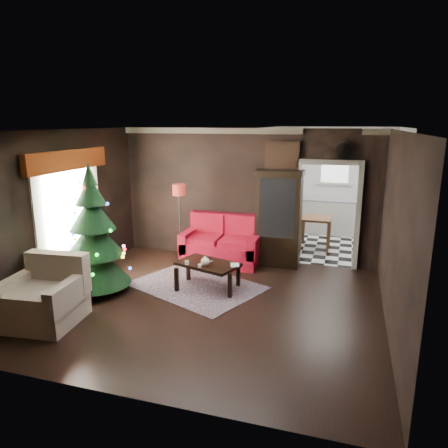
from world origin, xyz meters
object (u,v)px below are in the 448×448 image
(curio_cabinet, at_px, (278,221))
(floor_lamp, at_px, (180,225))
(christmas_tree, at_px, (93,234))
(wall_clock, at_px, (344,151))
(teapot, at_px, (205,262))
(loveseat, at_px, (222,240))
(coffee_table, at_px, (208,275))
(kitchen_table, at_px, (315,233))
(armchair, at_px, (43,294))

(curio_cabinet, relative_size, floor_lamp, 1.10)
(christmas_tree, bearing_deg, wall_clock, 32.06)
(floor_lamp, height_order, wall_clock, wall_clock)
(curio_cabinet, relative_size, teapot, 10.81)
(floor_lamp, relative_size, christmas_tree, 0.76)
(loveseat, distance_m, teapot, 1.62)
(floor_lamp, relative_size, coffee_table, 1.62)
(curio_cabinet, distance_m, floor_lamp, 2.04)
(coffee_table, bearing_deg, kitchen_table, 62.29)
(kitchen_table, bearing_deg, coffee_table, -117.71)
(christmas_tree, relative_size, wall_clock, 7.12)
(floor_lamp, height_order, armchair, floor_lamp)
(coffee_table, bearing_deg, armchair, -134.37)
(floor_lamp, xyz_separation_m, teapot, (1.02, -1.31, -0.26))
(christmas_tree, relative_size, teapot, 12.97)
(coffee_table, xyz_separation_m, kitchen_table, (1.62, 3.08, 0.12))
(coffee_table, distance_m, kitchen_table, 3.48)
(wall_clock, bearing_deg, curio_cabinet, -171.47)
(floor_lamp, height_order, kitchen_table, floor_lamp)
(floor_lamp, xyz_separation_m, christmas_tree, (-0.83, -1.81, 0.22))
(loveseat, distance_m, coffee_table, 1.46)
(floor_lamp, distance_m, wall_clock, 3.59)
(coffee_table, bearing_deg, loveseat, 97.37)
(kitchen_table, bearing_deg, wall_clock, -66.25)
(armchair, height_order, wall_clock, wall_clock)
(floor_lamp, xyz_separation_m, wall_clock, (3.17, 0.69, 1.55))
(floor_lamp, bearing_deg, armchair, -106.20)
(curio_cabinet, relative_size, coffee_table, 1.79)
(teapot, bearing_deg, coffee_table, 94.57)
(curio_cabinet, bearing_deg, teapot, -117.53)
(armchair, bearing_deg, loveseat, 57.24)
(christmas_tree, bearing_deg, curio_cabinet, 39.71)
(wall_clock, bearing_deg, armchair, -137.18)
(curio_cabinet, height_order, kitchen_table, curio_cabinet)
(loveseat, distance_m, christmas_tree, 2.73)
(curio_cabinet, bearing_deg, armchair, -128.60)
(christmas_tree, height_order, armchair, christmas_tree)
(loveseat, relative_size, teapot, 9.67)
(wall_clock, bearing_deg, coffee_table, -139.86)
(floor_lamp, bearing_deg, coffee_table, -48.46)
(floor_lamp, bearing_deg, teapot, -52.19)
(christmas_tree, bearing_deg, kitchen_table, 47.42)
(armchair, distance_m, coffee_table, 2.71)
(floor_lamp, height_order, coffee_table, floor_lamp)
(kitchen_table, bearing_deg, floor_lamp, -143.39)
(christmas_tree, bearing_deg, teapot, 15.16)
(christmas_tree, xyz_separation_m, kitchen_table, (3.45, 3.76, -0.68))
(armchair, relative_size, kitchen_table, 1.40)
(floor_lamp, relative_size, wall_clock, 5.39)
(teapot, bearing_deg, kitchen_table, 63.80)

